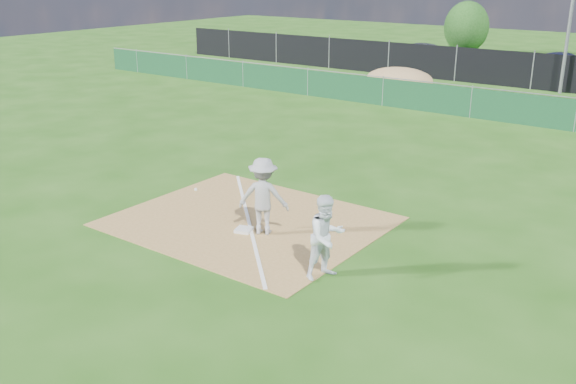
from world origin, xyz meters
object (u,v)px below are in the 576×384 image
at_px(runner, 327,237).
at_px(tree_left, 466,27).
at_px(light_pole, 572,7).
at_px(car_mid, 565,66).
at_px(first_base, 244,230).
at_px(play_at_first, 263,196).
at_px(car_left, 427,53).

relative_size(runner, tree_left, 0.47).
relative_size(light_pole, car_mid, 1.97).
xyz_separation_m(first_base, tree_left, (-8.19, 33.52, 1.80)).
bearing_deg(light_pole, runner, -86.09).
bearing_deg(play_at_first, first_base, -153.17).
xyz_separation_m(light_pole, car_mid, (-0.99, 4.57, -3.32)).
bearing_deg(car_mid, car_left, 81.92).
distance_m(first_base, car_left, 28.83).
height_order(light_pole, car_left, light_pole).
bearing_deg(car_left, tree_left, 20.30).
xyz_separation_m(light_pole, tree_left, (-9.37, 11.26, -2.14)).
distance_m(light_pole, first_base, 22.64).
bearing_deg(first_base, light_pole, 86.98).
relative_size(runner, car_mid, 0.42).
xyz_separation_m(first_base, car_left, (-8.28, 27.61, 0.62)).
xyz_separation_m(car_left, car_mid, (8.46, -0.78, -0.00)).
relative_size(play_at_first, car_mid, 0.67).
relative_size(car_left, tree_left, 1.09).
distance_m(car_left, car_mid, 8.50).
height_order(first_base, play_at_first, play_at_first).
distance_m(runner, tree_left, 35.99).
xyz_separation_m(runner, tree_left, (-10.94, 34.28, 1.01)).
height_order(play_at_first, car_left, play_at_first).
xyz_separation_m(play_at_first, car_left, (-8.70, 27.40, -0.23)).
relative_size(first_base, play_at_first, 0.13).
bearing_deg(light_pole, car_mid, 102.27).
bearing_deg(car_mid, play_at_first, 177.71).
xyz_separation_m(play_at_first, runner, (2.33, -0.97, -0.06)).
bearing_deg(play_at_first, car_left, 107.61).
bearing_deg(car_left, runner, -137.64).
xyz_separation_m(first_base, runner, (2.75, -0.76, 0.79)).
bearing_deg(play_at_first, tree_left, 104.50).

